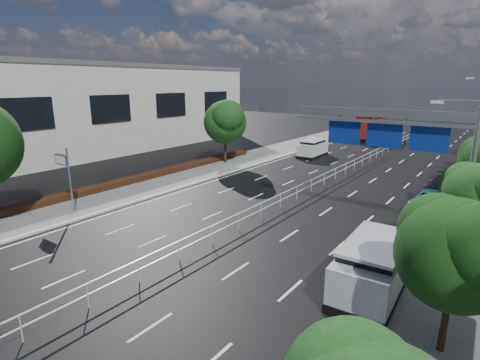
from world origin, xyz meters
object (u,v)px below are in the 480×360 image
Objects in this scene: overhead_gantry at (397,131)px; near_car_silver at (381,140)px; toilet_sign at (65,168)px; silver_minivan at (374,266)px; near_car_dark at (386,125)px; red_bus at (371,125)px; white_minivan at (313,148)px; parked_car_teal at (431,201)px; parked_car_dark at (442,186)px.

near_car_silver is at bearing 106.85° from overhead_gantry.
overhead_gantry is (17.69, 10.05, 2.66)m from toilet_sign.
silver_minivan is at bearing 5.93° from toilet_sign.
near_car_dark is at bearing -82.34° from near_car_silver.
overhead_gantry reaches higher than red_bus.
silver_minivan reaches higher than near_car_silver.
white_minivan is 1.06× the size of near_car_dark.
overhead_gantry is at bearing -77.35° from red_bus.
near_car_silver is at bearing 77.73° from toilet_sign.
parked_car_teal is (14.54, -12.45, -0.35)m from white_minivan.
silver_minivan is at bearing -60.62° from white_minivan.
parked_car_teal is (1.56, 4.38, -4.98)m from overhead_gantry.
toilet_sign is 0.95× the size of white_minivan.
toilet_sign is at bearing -102.88° from red_bus.
toilet_sign is at bearing -100.87° from white_minivan.
white_minivan is 19.14m from parked_car_teal.
parked_car_dark reaches higher than parked_car_teal.
overhead_gantry is 10.34m from parked_car_dark.
silver_minivan is at bearing 108.11° from near_car_dark.
near_car_dark is at bearing 112.51° from parked_car_dark.
silver_minivan is at bearing -88.33° from parked_car_dark.
red_bus is (5.22, 46.12, -1.05)m from toilet_sign.
toilet_sign reaches higher than white_minivan.
parked_car_dark is (14.03, -27.12, -1.23)m from red_bus.
near_car_dark is at bearing 88.67° from red_bus.
white_minivan is 1.02× the size of parked_car_teal.
silver_minivan reaches higher than near_car_dark.
near_car_silver reaches higher than parked_car_teal.
toilet_sign is 27.36m from white_minivan.
toilet_sign is 0.97× the size of parked_car_teal.
red_bus is at bearing 83.54° from toilet_sign.
overhead_gantry is at bearing -53.28° from white_minivan.
overhead_gantry is 9.37m from silver_minivan.
red_bus is at bearing -67.07° from near_car_silver.
red_bus is 30.56m from parked_car_dark.
near_car_silver is at bearing 118.57° from parked_car_dark.
parked_car_teal is at bearing 106.70° from near_car_silver.
white_minivan is (-12.98, 16.83, -4.64)m from overhead_gantry.
parked_car_teal is at bearing 36.86° from toilet_sign.
near_car_silver is (3.95, 12.98, -0.21)m from white_minivan.
toilet_sign reaches higher than parked_car_dark.
toilet_sign is at bearing -176.49° from silver_minivan.
red_bus is 2.79× the size of near_car_silver.
silver_minivan is at bearing -79.04° from overhead_gantry.
silver_minivan is 12.44m from parked_car_teal.
toilet_sign is 0.97× the size of near_car_silver.
overhead_gantry reaches higher than parked_car_teal.
overhead_gantry reaches higher than near_car_dark.
red_bus is at bearing 87.58° from white_minivan.
red_bus is 34.68m from parked_car_teal.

